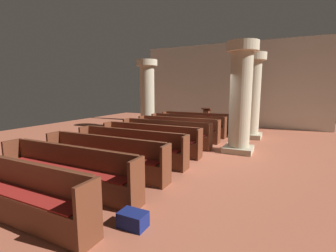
{
  "coord_description": "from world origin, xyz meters",
  "views": [
    {
      "loc": [
        2.79,
        -7.41,
        2.04
      ],
      "look_at": [
        -0.84,
        0.02,
        0.75
      ],
      "focal_mm": 25.5,
      "sensor_mm": 36.0,
      "label": 1
    }
  ],
  "objects_px": {
    "pillar_far_side": "(147,93)",
    "pew_row_6": "(104,154)",
    "pew_row_3": "(165,132)",
    "lectern": "(206,120)",
    "pew_row_8": "(10,188)",
    "pillar_aisle_rear": "(241,96)",
    "pillar_aisle_side": "(251,94)",
    "kneeler_box_navy": "(133,220)",
    "pew_row_4": "(150,138)",
    "pew_row_1": "(187,124)",
    "pew_row_5": "(130,145)",
    "pew_row_2": "(177,128)",
    "hymn_book": "(209,115)",
    "pew_row_7": "(66,168)",
    "pew_row_0": "(196,121)"
  },
  "relations": [
    {
      "from": "pillar_far_side",
      "to": "pew_row_6",
      "type": "bearing_deg",
      "value": -68.12
    },
    {
      "from": "pew_row_3",
      "to": "lectern",
      "type": "distance_m",
      "value": 4.25
    },
    {
      "from": "pew_row_8",
      "to": "pillar_aisle_rear",
      "type": "xyz_separation_m",
      "value": [
        2.56,
        5.72,
        1.33
      ]
    },
    {
      "from": "pillar_aisle_side",
      "to": "kneeler_box_navy",
      "type": "distance_m",
      "value": 7.95
    },
    {
      "from": "pew_row_4",
      "to": "pew_row_6",
      "type": "distance_m",
      "value": 2.2
    },
    {
      "from": "pew_row_8",
      "to": "kneeler_box_navy",
      "type": "relative_size",
      "value": 8.28
    },
    {
      "from": "pew_row_1",
      "to": "pew_row_5",
      "type": "height_order",
      "value": "same"
    },
    {
      "from": "pew_row_1",
      "to": "pew_row_4",
      "type": "distance_m",
      "value": 3.3
    },
    {
      "from": "pew_row_2",
      "to": "pillar_aisle_rear",
      "type": "distance_m",
      "value": 3.02
    },
    {
      "from": "pew_row_4",
      "to": "pew_row_5",
      "type": "height_order",
      "value": "same"
    },
    {
      "from": "pew_row_3",
      "to": "pillar_aisle_rear",
      "type": "distance_m",
      "value": 2.9
    },
    {
      "from": "pew_row_5",
      "to": "hymn_book",
      "type": "distance_m",
      "value": 4.7
    },
    {
      "from": "pew_row_7",
      "to": "kneeler_box_navy",
      "type": "xyz_separation_m",
      "value": [
        1.92,
        -0.49,
        -0.36
      ]
    },
    {
      "from": "pillar_aisle_side",
      "to": "lectern",
      "type": "bearing_deg",
      "value": 149.0
    },
    {
      "from": "pew_row_8",
      "to": "pew_row_4",
      "type": "bearing_deg",
      "value": 90.0
    },
    {
      "from": "pew_row_2",
      "to": "lectern",
      "type": "distance_m",
      "value": 3.15
    },
    {
      "from": "lectern",
      "to": "kneeler_box_navy",
      "type": "relative_size",
      "value": 2.62
    },
    {
      "from": "pew_row_5",
      "to": "kneeler_box_navy",
      "type": "relative_size",
      "value": 8.28
    },
    {
      "from": "pew_row_7",
      "to": "pew_row_2",
      "type": "bearing_deg",
      "value": 90.0
    },
    {
      "from": "pew_row_5",
      "to": "pew_row_1",
      "type": "bearing_deg",
      "value": 90.0
    },
    {
      "from": "pew_row_7",
      "to": "lectern",
      "type": "relative_size",
      "value": 3.16
    },
    {
      "from": "pew_row_6",
      "to": "hymn_book",
      "type": "height_order",
      "value": "hymn_book"
    },
    {
      "from": "pew_row_2",
      "to": "pew_row_4",
      "type": "height_order",
      "value": "same"
    },
    {
      "from": "kneeler_box_navy",
      "to": "pew_row_3",
      "type": "bearing_deg",
      "value": 111.43
    },
    {
      "from": "pew_row_8",
      "to": "pew_row_0",
      "type": "bearing_deg",
      "value": 90.0
    },
    {
      "from": "pew_row_3",
      "to": "kneeler_box_navy",
      "type": "height_order",
      "value": "pew_row_3"
    },
    {
      "from": "pillar_far_side",
      "to": "kneeler_box_navy",
      "type": "distance_m",
      "value": 9.18
    },
    {
      "from": "hymn_book",
      "to": "pew_row_8",
      "type": "bearing_deg",
      "value": -96.58
    },
    {
      "from": "pew_row_0",
      "to": "lectern",
      "type": "bearing_deg",
      "value": 75.61
    },
    {
      "from": "pew_row_5",
      "to": "hymn_book",
      "type": "height_order",
      "value": "hymn_book"
    },
    {
      "from": "pillar_aisle_side",
      "to": "pew_row_6",
      "type": "bearing_deg",
      "value": -112.63
    },
    {
      "from": "pew_row_5",
      "to": "pillar_far_side",
      "type": "distance_m",
      "value": 5.89
    },
    {
      "from": "pew_row_4",
      "to": "hymn_book",
      "type": "height_order",
      "value": "hymn_book"
    },
    {
      "from": "pew_row_5",
      "to": "pillar_aisle_rear",
      "type": "xyz_separation_m",
      "value": [
        2.56,
        2.42,
        1.33
      ]
    },
    {
      "from": "pew_row_2",
      "to": "kneeler_box_navy",
      "type": "bearing_deg",
      "value": -72.23
    },
    {
      "from": "pew_row_8",
      "to": "pew_row_2",
      "type": "bearing_deg",
      "value": 90.0
    },
    {
      "from": "pew_row_6",
      "to": "hymn_book",
      "type": "bearing_deg",
      "value": 80.91
    },
    {
      "from": "pew_row_0",
      "to": "pillar_far_side",
      "type": "height_order",
      "value": "pillar_far_side"
    },
    {
      "from": "pew_row_5",
      "to": "pew_row_6",
      "type": "distance_m",
      "value": 1.1
    },
    {
      "from": "pew_row_3",
      "to": "pillar_aisle_side",
      "type": "xyz_separation_m",
      "value": [
        2.56,
        2.85,
        1.33
      ]
    },
    {
      "from": "pew_row_1",
      "to": "pillar_far_side",
      "type": "height_order",
      "value": "pillar_far_side"
    },
    {
      "from": "pew_row_0",
      "to": "pew_row_8",
      "type": "distance_m",
      "value": 8.8
    },
    {
      "from": "pew_row_5",
      "to": "pew_row_6",
      "type": "relative_size",
      "value": 1.0
    },
    {
      "from": "pew_row_4",
      "to": "pillar_aisle_rear",
      "type": "xyz_separation_m",
      "value": [
        2.56,
        1.32,
        1.33
      ]
    },
    {
      "from": "pew_row_8",
      "to": "pillar_aisle_side",
      "type": "xyz_separation_m",
      "value": [
        2.56,
        8.35,
        1.33
      ]
    },
    {
      "from": "pew_row_1",
      "to": "pew_row_7",
      "type": "xyz_separation_m",
      "value": [
        0.0,
        -6.6,
        0.0
      ]
    },
    {
      "from": "pew_row_1",
      "to": "pew_row_3",
      "type": "relative_size",
      "value": 1.0
    },
    {
      "from": "pew_row_6",
      "to": "pillar_far_side",
      "type": "height_order",
      "value": "pillar_far_side"
    },
    {
      "from": "kneeler_box_navy",
      "to": "pew_row_8",
      "type": "bearing_deg",
      "value": -162.46
    },
    {
      "from": "pew_row_5",
      "to": "lectern",
      "type": "distance_m",
      "value": 6.45
    }
  ]
}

